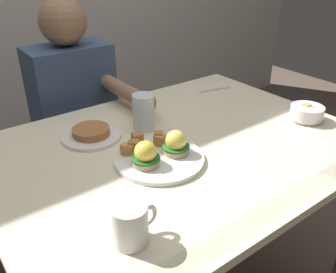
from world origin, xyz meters
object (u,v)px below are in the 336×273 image
(eggs_benedict_plate, at_px, (158,153))
(fruit_bowl, at_px, (307,113))
(fork, at_px, (213,90))
(diner_person, at_px, (78,114))
(coffee_mug, at_px, (131,223))
(side_plate, at_px, (91,134))
(water_glass_near, at_px, (143,114))
(dining_table, at_px, (179,170))

(eggs_benedict_plate, relative_size, fruit_bowl, 2.25)
(fork, bearing_deg, eggs_benedict_plate, -148.04)
(fork, height_order, diner_person, diner_person)
(coffee_mug, height_order, side_plate, coffee_mug)
(fruit_bowl, xyz_separation_m, water_glass_near, (-0.52, 0.30, 0.03))
(eggs_benedict_plate, relative_size, coffee_mug, 2.42)
(dining_table, height_order, coffee_mug, coffee_mug)
(coffee_mug, distance_m, water_glass_near, 0.54)
(coffee_mug, xyz_separation_m, fork, (0.78, 0.57, -0.05))
(dining_table, height_order, side_plate, side_plate)
(dining_table, relative_size, fork, 7.77)
(eggs_benedict_plate, height_order, diner_person, diner_person)
(diner_person, bearing_deg, coffee_mug, -106.72)
(fruit_bowl, bearing_deg, coffee_mug, -170.64)
(water_glass_near, relative_size, diner_person, 0.11)
(fruit_bowl, distance_m, water_glass_near, 0.60)
(eggs_benedict_plate, bearing_deg, coffee_mug, -135.69)
(eggs_benedict_plate, bearing_deg, side_plate, 110.36)
(eggs_benedict_plate, distance_m, diner_person, 0.66)
(fork, bearing_deg, fruit_bowl, -82.05)
(water_glass_near, distance_m, diner_person, 0.47)
(fruit_bowl, relative_size, side_plate, 0.60)
(fruit_bowl, bearing_deg, dining_table, 163.66)
(eggs_benedict_plate, xyz_separation_m, fork, (0.54, 0.34, -0.02))
(fruit_bowl, height_order, side_plate, fruit_bowl)
(coffee_mug, distance_m, side_plate, 0.51)
(side_plate, bearing_deg, water_glass_near, -16.02)
(eggs_benedict_plate, bearing_deg, fruit_bowl, -9.05)
(dining_table, xyz_separation_m, fruit_bowl, (0.48, -0.14, 0.14))
(fork, bearing_deg, water_glass_near, -163.76)
(fork, bearing_deg, dining_table, -145.53)
(eggs_benedict_plate, relative_size, fork, 1.75)
(dining_table, distance_m, coffee_mug, 0.48)
(eggs_benedict_plate, bearing_deg, fork, 31.96)
(coffee_mug, bearing_deg, fork, 36.21)
(dining_table, relative_size, side_plate, 6.00)
(coffee_mug, relative_size, side_plate, 0.56)
(coffee_mug, height_order, fork, coffee_mug)
(dining_table, relative_size, eggs_benedict_plate, 4.44)
(diner_person, bearing_deg, fork, -30.99)
(diner_person, bearing_deg, side_plate, -106.91)
(dining_table, height_order, water_glass_near, water_glass_near)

